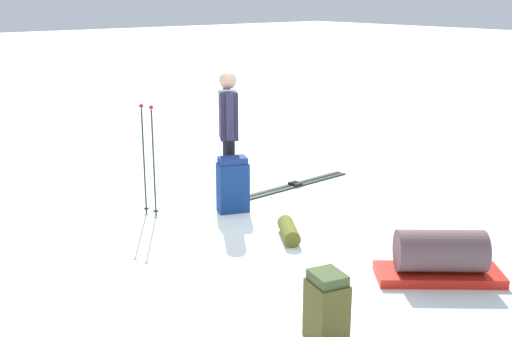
# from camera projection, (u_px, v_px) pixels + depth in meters

# --- Properties ---
(ground_plane) EXTENTS (80.00, 80.00, 0.00)m
(ground_plane) POSITION_uv_depth(u_px,v_px,m) (256.00, 226.00, 7.37)
(ground_plane) COLOR white
(skier_standing) EXTENTS (0.50, 0.37, 1.70)m
(skier_standing) POSITION_uv_depth(u_px,v_px,m) (229.00, 130.00, 7.97)
(skier_standing) COLOR black
(skier_standing) RESTS_ON ground_plane
(ski_pair_near) EXTENTS (0.23, 1.95, 0.05)m
(ski_pair_near) POSITION_uv_depth(u_px,v_px,m) (295.00, 185.00, 8.90)
(ski_pair_near) COLOR black
(ski_pair_near) RESTS_ON ground_plane
(backpack_large_dark) EXTENTS (0.36, 0.44, 0.70)m
(backpack_large_dark) POSITION_uv_depth(u_px,v_px,m) (233.00, 185.00, 7.78)
(backpack_large_dark) COLOR navy
(backpack_large_dark) RESTS_ON ground_plane
(backpack_bright) EXTENTS (0.36, 0.32, 0.58)m
(backpack_bright) POSITION_uv_depth(u_px,v_px,m) (327.00, 308.00, 4.87)
(backpack_bright) COLOR #504B1F
(backpack_bright) RESTS_ON ground_plane
(ski_poles_planted_near) EXTENTS (0.22, 0.12, 1.37)m
(ski_poles_planted_near) POSITION_uv_depth(u_px,v_px,m) (148.00, 155.00, 7.55)
(ski_poles_planted_near) COLOR black
(ski_poles_planted_near) RESTS_ON ground_plane
(gear_sled) EXTENTS (1.10, 1.19, 0.49)m
(gear_sled) POSITION_uv_depth(u_px,v_px,m) (440.00, 257.00, 5.94)
(gear_sled) COLOR red
(gear_sled) RESTS_ON ground_plane
(sleeping_mat_rolled) EXTENTS (0.56, 0.45, 0.18)m
(sleeping_mat_rolled) POSITION_uv_depth(u_px,v_px,m) (289.00, 231.00, 6.97)
(sleeping_mat_rolled) COLOR brown
(sleeping_mat_rolled) RESTS_ON ground_plane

